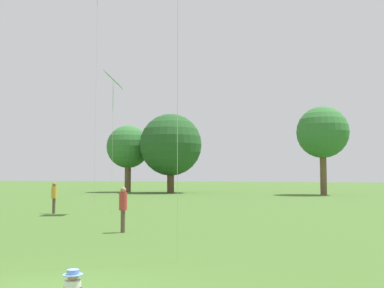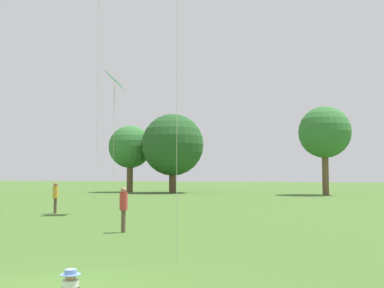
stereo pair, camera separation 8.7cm
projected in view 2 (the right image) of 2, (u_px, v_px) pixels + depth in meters
The scene contains 6 objects.
person_standing_0 at pixel (55, 195), 26.13m from camera, with size 0.35×0.35×1.80m.
person_standing_2 at pixel (124, 205), 17.44m from camera, with size 0.38×0.38×1.76m.
kite_2 at pixel (114, 82), 26.47m from camera, with size 1.31×1.53×8.30m.
distant_tree_0 at pixel (325, 133), 51.59m from camera, with size 5.95×5.95×10.18m.
distant_tree_1 at pixel (130, 147), 60.45m from camera, with size 5.74×5.74×8.96m.
distant_tree_2 at pixel (173, 145), 57.80m from camera, with size 7.96×7.96×10.16m.
Camera 2 is at (5.10, -6.59, 2.20)m, focal length 42.00 mm.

